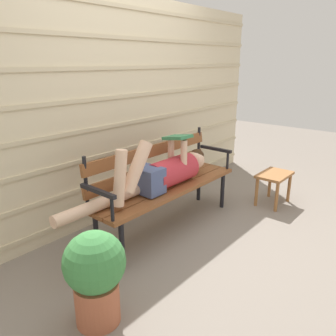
# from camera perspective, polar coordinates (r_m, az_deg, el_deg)

# --- Properties ---
(ground_plane) EXTENTS (12.00, 12.00, 0.00)m
(ground_plane) POSITION_cam_1_polar(r_m,az_deg,el_deg) (3.30, 2.16, -10.84)
(ground_plane) COLOR gray
(house_siding) EXTENTS (4.78, 0.08, 2.22)m
(house_siding) POSITION_cam_1_polar(r_m,az_deg,el_deg) (3.48, -8.28, 9.82)
(house_siding) COLOR beige
(house_siding) RESTS_ON ground
(park_bench) EXTENTS (1.72, 0.44, 0.87)m
(park_bench) POSITION_cam_1_polar(r_m,az_deg,el_deg) (3.23, -0.89, -2.01)
(park_bench) COLOR brown
(park_bench) RESTS_ON ground
(reclining_person) EXTENTS (1.74, 0.26, 0.53)m
(reclining_person) POSITION_cam_1_polar(r_m,az_deg,el_deg) (3.09, -1.05, -0.77)
(reclining_person) COLOR #B72D38
(footstool) EXTENTS (0.44, 0.30, 0.37)m
(footstool) POSITION_cam_1_polar(r_m,az_deg,el_deg) (3.98, 17.73, -1.88)
(footstool) COLOR #9E6638
(footstool) RESTS_ON ground
(potted_plant) EXTENTS (0.38, 0.38, 0.62)m
(potted_plant) POSITION_cam_1_polar(r_m,az_deg,el_deg) (2.17, -12.36, -17.25)
(potted_plant) COLOR #AD5B3D
(potted_plant) RESTS_ON ground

